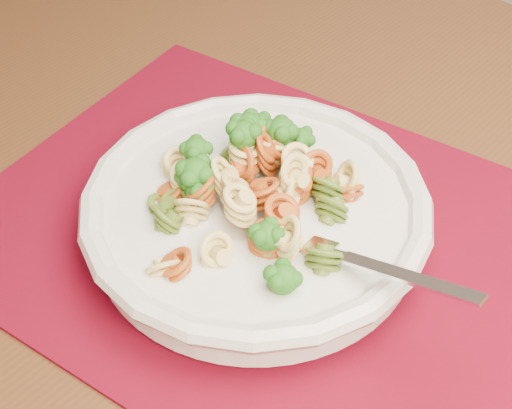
% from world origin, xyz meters
% --- Properties ---
extents(dining_table, '(1.55, 1.30, 0.73)m').
position_xyz_m(dining_table, '(-0.53, 0.52, 0.63)').
color(dining_table, '#492914').
rests_on(dining_table, ground).
extents(placemat, '(0.57, 0.49, 0.00)m').
position_xyz_m(placemat, '(-0.50, 0.43, 0.74)').
color(placemat, '#640414').
rests_on(placemat, dining_table).
extents(pasta_bowl, '(0.28, 0.28, 0.05)m').
position_xyz_m(pasta_bowl, '(-0.50, 0.42, 0.77)').
color(pasta_bowl, beige).
rests_on(pasta_bowl, placemat).
extents(pasta_broccoli_heap, '(0.24, 0.24, 0.06)m').
position_xyz_m(pasta_broccoli_heap, '(-0.50, 0.42, 0.78)').
color(pasta_broccoli_heap, '#D1C267').
rests_on(pasta_broccoli_heap, pasta_bowl).
extents(fork, '(0.18, 0.09, 0.08)m').
position_xyz_m(fork, '(-0.44, 0.38, 0.78)').
color(fork, silver).
rests_on(fork, pasta_bowl).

